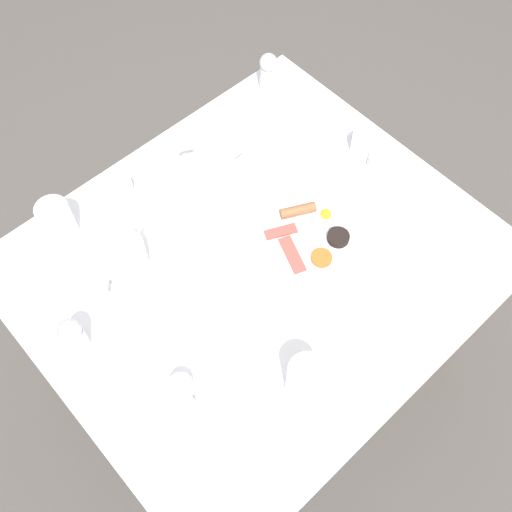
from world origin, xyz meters
The scene contains 17 objects.
ground_plane centered at (0.00, 0.00, 0.00)m, with size 8.00×8.00×0.00m, color #4C4742.
table centered at (0.00, 0.00, 0.67)m, with size 0.94×1.07×0.75m.
breakfast_plate centered at (0.04, 0.14, 0.76)m, with size 0.27×0.27×0.04m.
teapot_near centered at (-0.18, -0.24, 0.81)m, with size 0.10×0.18×0.13m.
teapot_far centered at (-0.28, 0.11, 0.81)m, with size 0.14×0.16×0.13m.
teacup_with_saucer_left centered at (-0.37, -0.13, 0.78)m, with size 0.13×0.13×0.07m.
teacup_with_saucer_right centered at (-0.05, 0.44, 0.78)m, with size 0.13×0.13×0.07m.
water_glass_tall centered at (-0.37, -0.30, 0.81)m, with size 0.08×0.08×0.12m.
water_glass_short centered at (0.30, -0.14, 0.81)m, with size 0.08×0.08×0.12m.
creamer_jug centered at (0.13, -0.33, 0.77)m, with size 0.07×0.05×0.05m.
pepper_grinder centered at (-0.10, -0.44, 0.81)m, with size 0.05×0.05×0.12m.
salt_grinder centered at (-0.40, 0.41, 0.81)m, with size 0.05×0.05×0.12m.
napkin_folded centered at (0.28, 0.26, 0.75)m, with size 0.13×0.08×0.01m.
fork_by_plate centered at (-0.23, 0.37, 0.75)m, with size 0.11×0.14×0.00m.
knife_by_plate centered at (0.11, -0.16, 0.75)m, with size 0.21×0.08×0.00m.
spoon_for_tea centered at (0.28, -0.29, 0.75)m, with size 0.04×0.15×0.00m.
fork_spare centered at (0.35, 0.07, 0.75)m, with size 0.17×0.03×0.00m.
Camera 1 is at (0.52, -0.48, 2.00)m, focal length 42.00 mm.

